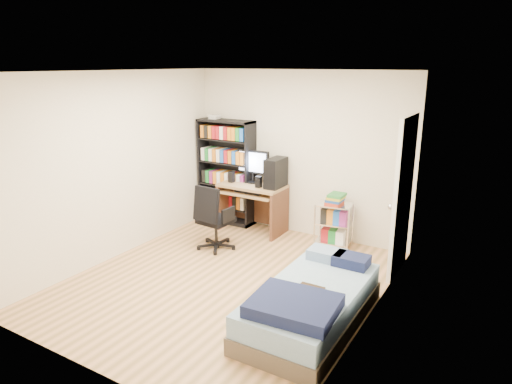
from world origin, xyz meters
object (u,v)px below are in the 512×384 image
Objects in this scene: computer_desk at (260,189)px; bed at (311,304)px; media_shelf at (226,171)px; office_chair at (214,229)px.

computer_desk is 0.70× the size of bed.
office_chair is at bearing -64.74° from media_shelf.
office_chair is (-0.19, -0.97, -0.39)m from computer_desk.
computer_desk is 1.06m from office_chair.
bed is (2.01, -1.12, -0.07)m from office_chair.
computer_desk reaches higher than bed.
media_shelf is 1.39× the size of computer_desk.
media_shelf is at bearing 120.03° from office_chair.
office_chair is 0.52× the size of bed.
computer_desk is 1.35× the size of office_chair.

